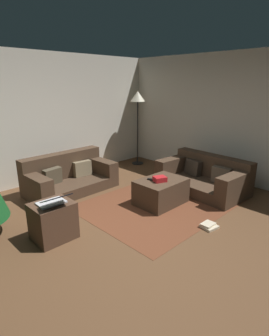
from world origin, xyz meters
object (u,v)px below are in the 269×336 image
(couch_right, at_px, (205,177))
(laptop, at_px, (53,201))
(ottoman, at_px, (161,192))
(tv_remote, at_px, (152,180))
(book_stack, at_px, (209,226))
(corner_lamp, at_px, (138,102))
(gift_box, at_px, (160,179))
(couch_left, at_px, (68,177))
(side_table, at_px, (53,221))

(couch_right, height_order, laptop, laptop)
(ottoman, relative_size, tv_remote, 5.21)
(laptop, relative_size, book_stack, 1.66)
(tv_remote, relative_size, corner_lamp, 0.09)
(gift_box, bearing_deg, couch_left, 113.23)
(ottoman, xyz_separation_m, side_table, (-1.88, 0.26, 0.04))
(laptop, bearing_deg, corner_lamp, 28.59)
(laptop, distance_m, corner_lamp, 3.90)
(couch_left, distance_m, ottoman, 1.84)
(corner_lamp, bearing_deg, side_table, -152.23)
(ottoman, xyz_separation_m, tv_remote, (-0.13, 0.10, 0.23))
(ottoman, distance_m, book_stack, 1.06)
(tv_remote, xyz_separation_m, book_stack, (-0.02, -1.14, -0.41))
(book_stack, bearing_deg, couch_left, 103.65)
(ottoman, distance_m, gift_box, 0.27)
(ottoman, bearing_deg, laptop, 173.91)
(laptop, distance_m, book_stack, 2.20)
(ottoman, bearing_deg, corner_lamp, 54.57)
(couch_left, relative_size, gift_box, 8.38)
(laptop, height_order, book_stack, laptop)
(couch_right, height_order, tv_remote, couch_right)
(book_stack, bearing_deg, side_table, 143.12)
(couch_right, height_order, side_table, couch_right)
(couch_right, relative_size, book_stack, 6.82)
(laptop, relative_size, corner_lamp, 0.23)
(tv_remote, xyz_separation_m, laptop, (-1.76, 0.10, 0.13))
(ottoman, bearing_deg, couch_right, -8.69)
(gift_box, xyz_separation_m, side_table, (-1.81, 0.29, -0.22))
(couch_right, relative_size, ottoman, 2.03)
(gift_box, xyz_separation_m, corner_lamp, (1.50, 2.04, 1.07))
(ottoman, distance_m, laptop, 1.93)
(gift_box, xyz_separation_m, laptop, (-1.81, 0.23, 0.09))
(gift_box, bearing_deg, corner_lamp, 53.59)
(couch_left, bearing_deg, ottoman, 114.39)
(tv_remote, bearing_deg, couch_right, -27.64)
(couch_right, xyz_separation_m, laptop, (-2.99, 0.37, 0.31))
(ottoman, bearing_deg, gift_box, -157.55)
(ottoman, bearing_deg, tv_remote, 142.32)
(tv_remote, distance_m, laptop, 1.76)
(couch_left, relative_size, ottoman, 2.03)
(couch_left, relative_size, book_stack, 6.83)
(ottoman, height_order, book_stack, ottoman)
(gift_box, height_order, book_stack, gift_box)
(couch_right, distance_m, tv_remote, 1.27)
(couch_left, relative_size, tv_remote, 10.57)
(couch_right, height_order, book_stack, couch_right)
(corner_lamp, bearing_deg, couch_left, -171.13)
(book_stack, bearing_deg, couch_right, 34.90)
(side_table, relative_size, corner_lamp, 0.29)
(side_table, relative_size, laptop, 1.26)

